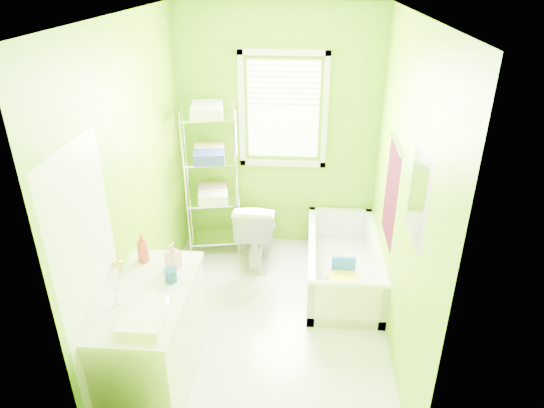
# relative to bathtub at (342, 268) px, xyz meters

# --- Properties ---
(ground) EXTENTS (2.90, 2.90, 0.00)m
(ground) POSITION_rel_bathtub_xyz_m (-0.70, -0.66, -0.15)
(ground) COLOR silver
(ground) RESTS_ON ground
(room_envelope) EXTENTS (2.14, 2.94, 2.62)m
(room_envelope) POSITION_rel_bathtub_xyz_m (-0.70, -0.66, 1.39)
(room_envelope) COLOR #70AC08
(room_envelope) RESTS_ON ground
(window) EXTENTS (0.92, 0.05, 1.22)m
(window) POSITION_rel_bathtub_xyz_m (-0.65, 0.77, 1.46)
(window) COLOR white
(window) RESTS_ON ground
(door) EXTENTS (0.09, 0.80, 2.00)m
(door) POSITION_rel_bathtub_xyz_m (-1.74, -1.66, 0.85)
(door) COLOR white
(door) RESTS_ON ground
(right_wall_decor) EXTENTS (0.04, 1.48, 1.17)m
(right_wall_decor) POSITION_rel_bathtub_xyz_m (0.33, -0.68, 1.17)
(right_wall_decor) COLOR #420717
(right_wall_decor) RESTS_ON ground
(bathtub) EXTENTS (0.70, 1.49, 0.48)m
(bathtub) POSITION_rel_bathtub_xyz_m (0.00, 0.00, 0.00)
(bathtub) COLOR white
(bathtub) RESTS_ON ground
(toilet) EXTENTS (0.42, 0.73, 0.74)m
(toilet) POSITION_rel_bathtub_xyz_m (-0.90, 0.34, 0.22)
(toilet) COLOR white
(toilet) RESTS_ON ground
(vanity) EXTENTS (0.57, 1.12, 1.08)m
(vanity) POSITION_rel_bathtub_xyz_m (-1.48, -1.43, 0.29)
(vanity) COLOR white
(vanity) RESTS_ON ground
(wire_shelf_unit) EXTENTS (0.60, 0.49, 1.66)m
(wire_shelf_unit) POSITION_rel_bathtub_xyz_m (-1.38, 0.53, 0.86)
(wire_shelf_unit) COLOR silver
(wire_shelf_unit) RESTS_ON ground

